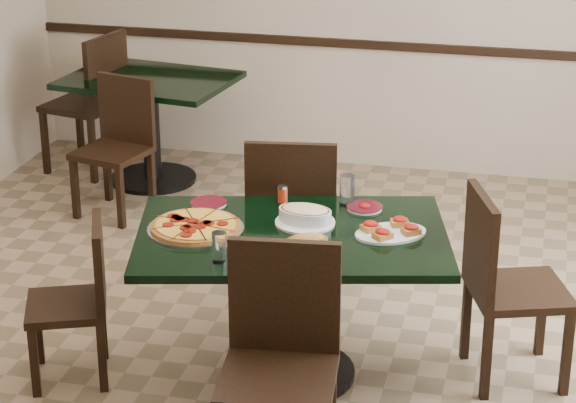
% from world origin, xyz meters
% --- Properties ---
extents(floor, '(5.50, 5.50, 0.00)m').
position_xyz_m(floor, '(0.00, 0.00, 0.00)').
color(floor, '#83684C').
rests_on(floor, ground).
extents(room_shell, '(5.50, 5.50, 5.50)m').
position_xyz_m(room_shell, '(1.02, 1.73, 1.17)').
color(room_shell, white).
rests_on(room_shell, floor).
extents(main_table, '(1.60, 1.23, 0.75)m').
position_xyz_m(main_table, '(0.10, -0.28, 0.57)').
color(main_table, black).
rests_on(main_table, floor).
extents(back_table, '(1.21, 0.95, 0.75)m').
position_xyz_m(back_table, '(-1.46, 2.08, 0.52)').
color(back_table, black).
rests_on(back_table, floor).
extents(chair_far, '(0.53, 0.53, 1.00)m').
position_xyz_m(chair_far, '(-0.05, 0.37, 0.56)').
color(chair_far, black).
rests_on(chair_far, floor).
extents(chair_near, '(0.51, 0.51, 0.99)m').
position_xyz_m(chair_near, '(0.23, -1.02, 0.56)').
color(chair_near, black).
rests_on(chair_near, floor).
extents(chair_right, '(0.56, 0.56, 0.95)m').
position_xyz_m(chair_right, '(1.06, -0.07, 0.53)').
color(chair_right, black).
rests_on(chair_right, floor).
extents(chair_left, '(0.48, 0.48, 0.80)m').
position_xyz_m(chair_left, '(-0.86, -0.52, 0.44)').
color(chair_left, black).
rests_on(chair_left, floor).
extents(back_chair_near, '(0.50, 0.50, 0.88)m').
position_xyz_m(back_chair_near, '(-1.47, 1.52, 0.49)').
color(back_chair_near, black).
rests_on(back_chair_near, floor).
extents(back_chair_left, '(0.56, 0.56, 1.01)m').
position_xyz_m(back_chair_left, '(-1.91, 2.17, 0.57)').
color(back_chair_left, black).
rests_on(back_chair_left, floor).
extents(pepperoni_pizza, '(0.45, 0.45, 0.04)m').
position_xyz_m(pepperoni_pizza, '(-0.34, -0.36, 0.77)').
color(pepperoni_pizza, '#B9B9C0').
rests_on(pepperoni_pizza, main_table).
extents(lasagna_casserole, '(0.28, 0.28, 0.09)m').
position_xyz_m(lasagna_casserole, '(0.14, -0.16, 0.80)').
color(lasagna_casserole, silver).
rests_on(lasagna_casserole, main_table).
extents(bread_basket, '(0.23, 0.21, 0.09)m').
position_xyz_m(bread_basket, '(0.21, -0.47, 0.79)').
color(bread_basket, brown).
rests_on(bread_basket, main_table).
extents(bruschetta_platter, '(0.41, 0.38, 0.05)m').
position_xyz_m(bruschetta_platter, '(0.55, -0.20, 0.77)').
color(bruschetta_platter, silver).
rests_on(bruschetta_platter, main_table).
extents(side_plate_near, '(0.19, 0.19, 0.02)m').
position_xyz_m(side_plate_near, '(0.06, -0.64, 0.76)').
color(side_plate_near, silver).
rests_on(side_plate_near, main_table).
extents(side_plate_far_r, '(0.17, 0.17, 0.03)m').
position_xyz_m(side_plate_far_r, '(0.38, 0.08, 0.76)').
color(side_plate_far_r, silver).
rests_on(side_plate_far_r, main_table).
extents(side_plate_far_l, '(0.18, 0.18, 0.02)m').
position_xyz_m(side_plate_far_l, '(-0.38, -0.04, 0.76)').
color(side_plate_far_l, silver).
rests_on(side_plate_far_l, main_table).
extents(napkin_setting, '(0.22, 0.22, 0.01)m').
position_xyz_m(napkin_setting, '(0.08, -0.68, 0.75)').
color(napkin_setting, white).
rests_on(napkin_setting, main_table).
extents(water_glass_a, '(0.07, 0.07, 0.16)m').
position_xyz_m(water_glass_a, '(0.29, 0.11, 0.83)').
color(water_glass_a, silver).
rests_on(water_glass_a, main_table).
extents(water_glass_b, '(0.06, 0.06, 0.14)m').
position_xyz_m(water_glass_b, '(-0.13, -0.66, 0.82)').
color(water_glass_b, silver).
rests_on(water_glass_b, main_table).
extents(pepper_shaker, '(0.05, 0.05, 0.08)m').
position_xyz_m(pepper_shaker, '(-0.03, 0.08, 0.79)').
color(pepper_shaker, red).
rests_on(pepper_shaker, main_table).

